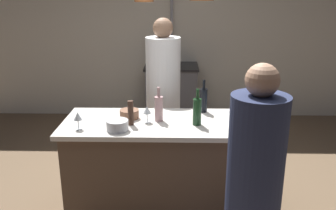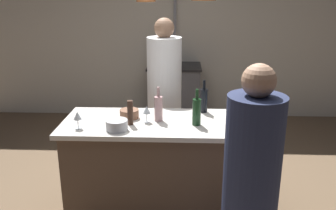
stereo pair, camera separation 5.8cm
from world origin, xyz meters
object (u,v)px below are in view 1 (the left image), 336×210
at_px(wine_bottle_red, 197,111).
at_px(pepper_mill, 131,113).
at_px(chef, 163,105).
at_px(wine_bottle_amber, 250,116).
at_px(mixing_bowl_wooden, 129,114).
at_px(guest_right, 253,201).
at_px(mixing_bowl_steel, 117,125).
at_px(mixing_bowl_blue, 242,113).
at_px(wine_bottle_rose, 159,108).
at_px(wine_glass_near_left_guest, 233,110).
at_px(stove_range, 171,94).
at_px(wine_glass_by_chef, 78,117).
at_px(wine_glass_near_right_guest, 147,111).
at_px(wine_bottle_dark, 203,100).

bearing_deg(wine_bottle_red, pepper_mill, -178.05).
relative_size(pepper_mill, wine_bottle_red, 0.68).
distance_m(chef, wine_bottle_amber, 1.27).
bearing_deg(mixing_bowl_wooden, guest_right, -49.87).
bearing_deg(mixing_bowl_steel, guest_right, -38.78).
xyz_separation_m(wine_bottle_amber, mixing_bowl_blue, (0.01, 0.35, -0.10)).
bearing_deg(wine_bottle_rose, wine_glass_near_left_guest, -0.88).
distance_m(wine_bottle_amber, mixing_bowl_blue, 0.36).
bearing_deg(mixing_bowl_steel, stove_range, 81.51).
bearing_deg(chef, mixing_bowl_steel, -108.02).
bearing_deg(mixing_bowl_wooden, wine_glass_by_chef, -143.97).
bearing_deg(mixing_bowl_steel, wine_glass_near_left_guest, 13.26).
distance_m(stove_range, guest_right, 3.48).
xyz_separation_m(wine_glass_by_chef, mixing_bowl_steel, (0.32, -0.01, -0.06)).
distance_m(chef, wine_glass_by_chef, 1.22).
height_order(wine_glass_near_right_guest, mixing_bowl_blue, wine_glass_near_right_guest).
distance_m(pepper_mill, wine_bottle_rose, 0.25).
bearing_deg(wine_glass_near_left_guest, mixing_bowl_wooden, 175.80).
bearing_deg(wine_glass_near_left_guest, wine_bottle_red, -165.33).
xyz_separation_m(wine_bottle_red, wine_glass_near_right_guest, (-0.42, 0.04, -0.01)).
relative_size(stove_range, wine_bottle_dark, 2.96).
xyz_separation_m(chef, wine_glass_by_chef, (-0.65, -1.01, 0.21)).
height_order(chef, wine_glass_near_left_guest, chef).
bearing_deg(wine_bottle_dark, guest_right, -79.81).
relative_size(stove_range, wine_glass_by_chef, 6.10).
bearing_deg(mixing_bowl_steel, wine_bottle_dark, 33.81).
height_order(stove_range, mixing_bowl_wooden, mixing_bowl_wooden).
bearing_deg(wine_glass_near_right_guest, mixing_bowl_wooden, 148.01).
height_order(wine_bottle_red, mixing_bowl_wooden, wine_bottle_red).
bearing_deg(wine_bottle_dark, wine_bottle_amber, -55.96).
bearing_deg(guest_right, wine_glass_near_left_guest, 89.49).
bearing_deg(mixing_bowl_wooden, pepper_mill, -78.66).
bearing_deg(wine_bottle_dark, mixing_bowl_wooden, -163.75).
distance_m(wine_glass_near_right_guest, mixing_bowl_steel, 0.30).
bearing_deg(wine_bottle_amber, guest_right, -97.98).
height_order(stove_range, wine_bottle_dark, wine_bottle_dark).
xyz_separation_m(wine_bottle_amber, mixing_bowl_wooden, (-0.99, 0.29, -0.09)).
height_order(pepper_mill, wine_bottle_red, wine_bottle_red).
relative_size(wine_bottle_rose, mixing_bowl_wooden, 1.79).
xyz_separation_m(guest_right, wine_bottle_red, (-0.30, 0.90, 0.28)).
bearing_deg(pepper_mill, stove_range, 83.16).
bearing_deg(wine_bottle_rose, wine_bottle_dark, 31.90).
relative_size(mixing_bowl_blue, mixing_bowl_wooden, 1.29).
relative_size(stove_range, chef, 0.52).
height_order(mixing_bowl_blue, mixing_bowl_steel, mixing_bowl_steel).
relative_size(chef, wine_bottle_red, 5.55).
height_order(wine_glass_by_chef, wine_glass_near_right_guest, same).
height_order(wine_glass_near_left_guest, mixing_bowl_wooden, wine_glass_near_left_guest).
relative_size(wine_bottle_rose, wine_glass_by_chef, 2.04).
relative_size(wine_glass_by_chef, mixing_bowl_wooden, 0.88).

